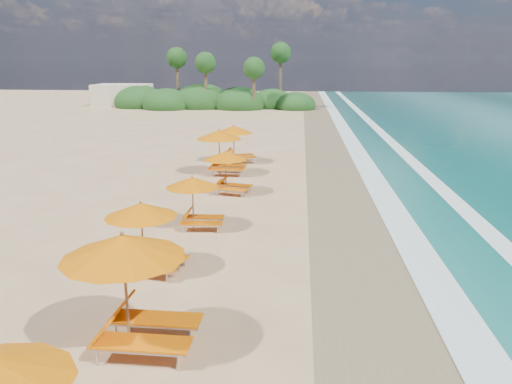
{
  "coord_description": "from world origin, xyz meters",
  "views": [
    {
      "loc": [
        1.61,
        -18.47,
        6.11
      ],
      "look_at": [
        0.0,
        0.0,
        1.2
      ],
      "focal_mm": 35.5,
      "sensor_mm": 36.0,
      "label": 1
    }
  ],
  "objects": [
    {
      "name": "ground",
      "position": [
        0.0,
        0.0,
        0.0
      ],
      "size": [
        160.0,
        160.0,
        0.0
      ],
      "primitive_type": "plane",
      "color": "tan",
      "rests_on": "ground"
    },
    {
      "name": "wet_sand",
      "position": [
        4.0,
        0.0,
        0.01
      ],
      "size": [
        4.0,
        160.0,
        0.01
      ],
      "primitive_type": "cube",
      "color": "#887751",
      "rests_on": "ground"
    },
    {
      "name": "surf_foam",
      "position": [
        6.7,
        0.0,
        0.03
      ],
      "size": [
        4.0,
        160.0,
        0.01
      ],
      "color": "white",
      "rests_on": "ground"
    },
    {
      "name": "station_1",
      "position": [
        -1.8,
        -8.9,
        1.49
      ],
      "size": [
        2.89,
        2.68,
        2.66
      ],
      "rotation": [
        0.0,
        0.0,
        -0.02
      ],
      "color": "olive",
      "rests_on": "ground"
    },
    {
      "name": "station_2",
      "position": [
        -2.75,
        -4.89,
        1.2
      ],
      "size": [
        2.61,
        2.5,
        2.15
      ],
      "rotation": [
        0.0,
        0.0,
        -0.21
      ],
      "color": "olive",
      "rests_on": "ground"
    },
    {
      "name": "station_3",
      "position": [
        -2.1,
        -0.86,
        1.12
      ],
      "size": [
        2.21,
        2.06,
        1.99
      ],
      "rotation": [
        0.0,
        0.0,
        0.05
      ],
      "color": "olive",
      "rests_on": "ground"
    },
    {
      "name": "station_4",
      "position": [
        -1.62,
        4.2,
        1.14
      ],
      "size": [
        2.52,
        2.43,
        2.04
      ],
      "rotation": [
        0.0,
        0.0,
        -0.24
      ],
      "color": "olive",
      "rests_on": "ground"
    },
    {
      "name": "station_5",
      "position": [
        -2.5,
        8.14,
        1.4
      ],
      "size": [
        2.68,
        2.47,
        2.49
      ],
      "rotation": [
        0.0,
        0.0,
        -0.01
      ],
      "color": "olive",
      "rests_on": "ground"
    },
    {
      "name": "station_6",
      "position": [
        -2.16,
        11.47,
        1.28
      ],
      "size": [
        2.89,
        2.82,
        2.29
      ],
      "rotation": [
        0.0,
        0.0,
        0.3
      ],
      "color": "olive",
      "rests_on": "ground"
    },
    {
      "name": "treeline",
      "position": [
        -9.94,
        45.51,
        1.0
      ],
      "size": [
        25.8,
        8.8,
        9.74
      ],
      "color": "#163D14",
      "rests_on": "ground"
    },
    {
      "name": "beach_building",
      "position": [
        -22.0,
        48.0,
        1.4
      ],
      "size": [
        7.0,
        5.0,
        2.8
      ],
      "primitive_type": "cube",
      "color": "beige",
      "rests_on": "ground"
    }
  ]
}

